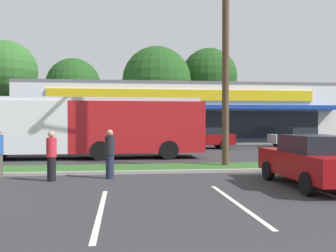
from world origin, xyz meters
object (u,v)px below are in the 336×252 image
at_px(car_1, 312,160).
at_px(pedestrian_mid, 110,154).
at_px(city_bus, 83,126).
at_px(pedestrian_by_pole, 51,156).
at_px(utility_pole, 223,28).
at_px(car_0, 298,137).
at_px(car_2, 202,138).

relative_size(car_1, pedestrian_mid, 2.61).
xyz_separation_m(city_bus, pedestrian_by_pole, (-0.25, -7.74, -0.93)).
relative_size(city_bus, car_1, 2.90).
bearing_deg(pedestrian_mid, utility_pole, 105.51).
bearing_deg(pedestrian_mid, car_0, 122.95).
height_order(city_bus, car_0, city_bus).
bearing_deg(pedestrian_mid, city_bus, 179.88).
relative_size(utility_pole, car_2, 2.47).
bearing_deg(pedestrian_by_pole, car_2, 132.95).
bearing_deg(car_2, car_0, -175.83).
distance_m(car_0, pedestrian_by_pole, 21.51).
bearing_deg(car_1, pedestrian_by_pole, 75.70).
bearing_deg(pedestrian_by_pole, pedestrian_mid, 83.20).
distance_m(utility_pole, pedestrian_by_pole, 8.93).
bearing_deg(car_1, pedestrian_mid, 68.74).
height_order(car_0, pedestrian_mid, pedestrian_mid).
bearing_deg(pedestrian_by_pole, car_0, 115.90).
relative_size(car_0, pedestrian_by_pole, 2.50).
relative_size(car_0, pedestrian_mid, 2.44).
distance_m(car_1, car_2, 16.12).
distance_m(car_2, pedestrian_by_pole, 16.26).
bearing_deg(pedestrian_mid, pedestrian_by_pole, -92.80).
height_order(car_1, pedestrian_by_pole, pedestrian_by_pole).
xyz_separation_m(car_2, pedestrian_mid, (-6.25, -13.71, 0.07)).
bearing_deg(car_2, pedestrian_mid, 65.49).
distance_m(car_1, pedestrian_mid, 6.65).
xyz_separation_m(car_0, car_1, (-7.67, -16.68, 0.03)).
height_order(car_2, pedestrian_mid, pedestrian_mid).
height_order(city_bus, car_1, city_bus).
xyz_separation_m(car_1, pedestrian_mid, (-6.20, 2.41, 0.06)).
relative_size(city_bus, car_2, 2.82).
relative_size(utility_pole, car_1, 2.54).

